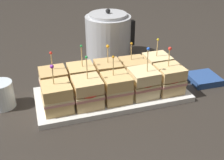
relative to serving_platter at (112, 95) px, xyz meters
name	(u,v)px	position (x,y,z in m)	size (l,w,h in m)	color
ground_plane	(112,97)	(0.00, 0.00, -0.01)	(6.00, 6.00, 0.00)	#2D2823
serving_platter	(112,95)	(0.00, 0.00, 0.00)	(0.51, 0.23, 0.02)	silver
sandwich_front_far_left	(57,97)	(-0.19, -0.05, 0.05)	(0.09, 0.09, 0.15)	tan
sandwich_front_left	(87,92)	(-0.10, -0.05, 0.05)	(0.09, 0.09, 0.17)	#DBB77A
sandwich_front_center	(116,88)	(0.00, -0.05, 0.05)	(0.09, 0.09, 0.15)	tan
sandwich_front_right	(143,83)	(0.09, -0.05, 0.05)	(0.09, 0.09, 0.17)	beige
sandwich_front_far_right	(169,79)	(0.19, -0.05, 0.05)	(0.09, 0.09, 0.16)	#DBB77A
sandwich_back_far_left	(54,83)	(-0.19, 0.04, 0.05)	(0.09, 0.09, 0.15)	tan
sandwich_back_left	(81,78)	(-0.09, 0.05, 0.05)	(0.09, 0.09, 0.17)	tan
sandwich_back_center	(108,74)	(0.00, 0.05, 0.05)	(0.09, 0.09, 0.16)	tan
sandwich_back_right	(133,71)	(0.09, 0.05, 0.05)	(0.09, 0.09, 0.15)	tan
sandwich_back_far_right	(157,67)	(0.19, 0.05, 0.05)	(0.09, 0.09, 0.16)	beige
kettle_steel	(108,36)	(0.09, 0.32, 0.09)	(0.22, 0.19, 0.22)	#B7BABF
drinking_glass	(2,95)	(-0.35, 0.05, 0.03)	(0.08, 0.08, 0.09)	silver
napkin_stack	(203,78)	(0.36, 0.00, 0.00)	(0.11, 0.11, 0.02)	navy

